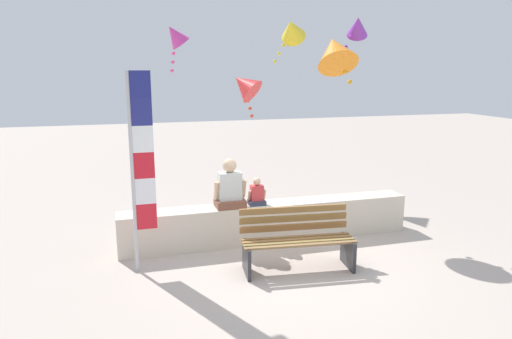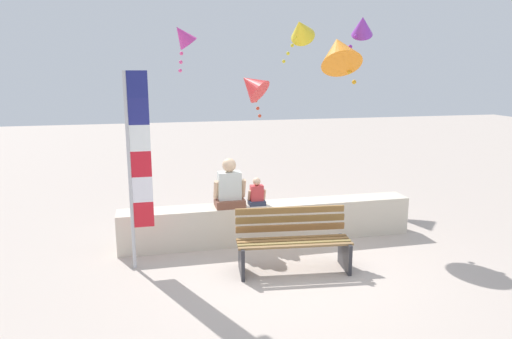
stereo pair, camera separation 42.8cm
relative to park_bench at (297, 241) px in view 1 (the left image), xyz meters
The scene contains 11 objects.
ground_plane 0.43m from the park_bench, 118.87° to the left, with size 40.00×40.00×0.00m, color #B7A89B.
seawall_ledge 1.24m from the park_bench, 92.15° to the left, with size 5.00×0.47×0.65m, color beige.
park_bench is the anchor object (origin of this frame).
person_adult 1.51m from the park_bench, 120.90° to the left, with size 0.53×0.39×0.81m.
person_child 1.31m from the park_bench, 102.21° to the left, with size 0.30×0.22×0.47m.
flag_banner 2.54m from the park_bench, 165.62° to the left, with size 0.33×0.05×2.87m.
kite_yellow 5.80m from the park_bench, 71.09° to the left, with size 0.87×0.93×1.14m.
kite_red 4.58m from the park_bench, 85.99° to the left, with size 0.98×0.96×1.16m.
kite_orange 3.61m from the park_bench, 53.03° to the left, with size 0.81×0.99×1.03m.
kite_purple 4.10m from the park_bench, 45.61° to the left, with size 0.68×0.63×1.02m.
kite_magenta 5.28m from the park_bench, 106.31° to the left, with size 0.64×0.68×1.06m.
Camera 1 is at (-2.34, -6.14, 2.88)m, focal length 32.86 mm.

